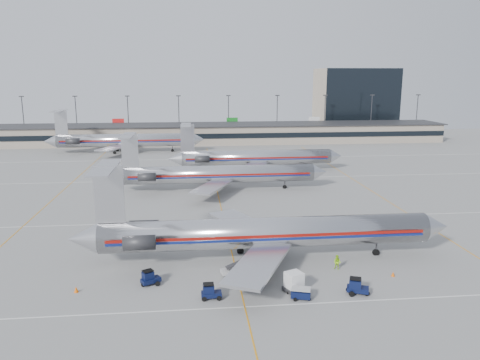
{
  "coord_description": "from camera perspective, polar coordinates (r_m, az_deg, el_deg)",
  "views": [
    {
      "loc": [
        -4.8,
        -59.2,
        21.76
      ],
      "look_at": [
        3.37,
        18.4,
        4.5
      ],
      "focal_mm": 35.0,
      "sensor_mm": 36.0,
      "label": 1
    }
  ],
  "objects": [
    {
      "name": "ramp_worker_near",
      "position": [
        52.99,
        3.2,
        -10.75
      ],
      "size": [
        0.73,
        0.57,
        1.76
      ],
      "primitive_type": "imported",
      "rotation": [
        0.0,
        0.0,
        0.26
      ],
      "color": "#B0CF13",
      "rests_on": "ground"
    },
    {
      "name": "jet_third_row",
      "position": [
        109.88,
        1.62,
        2.78
      ],
      "size": [
        41.3,
        25.41,
        11.29
      ],
      "color": "silver",
      "rests_on": "ground"
    },
    {
      "name": "tug_center",
      "position": [
        48.08,
        -3.66,
        -13.46
      ],
      "size": [
        2.05,
        1.09,
        1.65
      ],
      "rotation": [
        0.0,
        0.0,
        0.02
      ],
      "color": "black",
      "rests_on": "ground"
    },
    {
      "name": "cone_left",
      "position": [
        52.32,
        -19.35,
        -12.47
      ],
      "size": [
        0.6,
        0.6,
        0.64
      ],
      "primitive_type": "cone",
      "rotation": [
        0.0,
        0.0,
        -0.33
      ],
      "color": "#E95C07",
      "rests_on": "ground"
    },
    {
      "name": "uld_container",
      "position": [
        49.78,
        6.6,
        -12.21
      ],
      "size": [
        2.43,
        2.27,
        2.06
      ],
      "rotation": [
        0.0,
        0.0,
        0.41
      ],
      "color": "#2D2D30",
      "rests_on": "ground"
    },
    {
      "name": "jet_foreground",
      "position": [
        56.45,
        2.32,
        -6.4
      ],
      "size": [
        46.18,
        27.19,
        12.09
      ],
      "color": "silver",
      "rests_on": "ground"
    },
    {
      "name": "belt_loader",
      "position": [
        53.57,
        -0.51,
        -10.87
      ],
      "size": [
        3.91,
        1.75,
        2.01
      ],
      "rotation": [
        0.0,
        0.0,
        0.19
      ],
      "color": "#A6A6A6",
      "rests_on": "ground"
    },
    {
      "name": "terminal",
      "position": [
        158.35,
        -4.25,
        5.69
      ],
      "size": [
        162.0,
        17.0,
        6.25
      ],
      "color": "gray",
      "rests_on": "ground"
    },
    {
      "name": "tug_right",
      "position": [
        50.34,
        14.03,
        -12.52
      ],
      "size": [
        2.43,
        1.81,
        1.77
      ],
      "rotation": [
        0.0,
        0.0,
        -0.37
      ],
      "color": "black",
      "rests_on": "ground"
    },
    {
      "name": "apron_markings",
      "position": [
        72.7,
        -1.96,
        -4.94
      ],
      "size": [
        160.0,
        0.15,
        0.02
      ],
      "primitive_type": "cube",
      "color": "silver",
      "rests_on": "ground"
    },
    {
      "name": "jet_back_row",
      "position": [
        141.24,
        -14.13,
        4.73
      ],
      "size": [
        46.09,
        28.35,
        12.6
      ],
      "color": "silver",
      "rests_on": "ground"
    },
    {
      "name": "tug_left",
      "position": [
        51.88,
        -10.97,
        -11.66
      ],
      "size": [
        2.26,
        1.88,
        1.65
      ],
      "rotation": [
        0.0,
        0.0,
        0.51
      ],
      "color": "black",
      "rests_on": "ground"
    },
    {
      "name": "cone_right",
      "position": [
        55.79,
        18.15,
        -10.83
      ],
      "size": [
        0.45,
        0.45,
        0.55
      ],
      "primitive_type": "cone",
      "rotation": [
        0.0,
        0.0,
        0.13
      ],
      "color": "#E95C07",
      "rests_on": "ground"
    },
    {
      "name": "cart_inner",
      "position": [
        48.53,
        7.44,
        -13.52
      ],
      "size": [
        2.22,
        1.82,
        1.09
      ],
      "rotation": [
        0.0,
        0.0,
        -0.3
      ],
      "color": "black",
      "rests_on": "ground"
    },
    {
      "name": "distant_building",
      "position": [
        198.98,
        13.81,
        9.45
      ],
      "size": [
        30.0,
        20.0,
        25.0
      ],
      "primitive_type": "cube",
      "color": "tan",
      "rests_on": "ground"
    },
    {
      "name": "cart_outer",
      "position": [
        50.46,
        1.59,
        -12.32
      ],
      "size": [
        2.04,
        1.45,
        1.13
      ],
      "rotation": [
        0.0,
        0.0,
        0.05
      ],
      "color": "black",
      "rests_on": "ground"
    },
    {
      "name": "ground",
      "position": [
        63.26,
        -1.3,
        -7.65
      ],
      "size": [
        260.0,
        260.0,
        0.0
      ],
      "primitive_type": "plane",
      "color": "gray",
      "rests_on": "ground"
    },
    {
      "name": "ramp_worker_far",
      "position": [
        55.77,
        11.77,
        -9.81
      ],
      "size": [
        1.07,
        1.03,
        1.73
      ],
      "primitive_type": "imported",
      "rotation": [
        0.0,
        0.0,
        -0.67
      ],
      "color": "#96DD14",
      "rests_on": "ground"
    },
    {
      "name": "jet_second_row",
      "position": [
        91.11,
        -3.02,
        0.75
      ],
      "size": [
        43.07,
        25.36,
        11.27
      ],
      "color": "silver",
      "rests_on": "ground"
    },
    {
      "name": "light_mast_row",
      "position": [
        171.78,
        -4.43,
        8.04
      ],
      "size": [
        163.6,
        0.4,
        15.28
      ],
      "color": "#38383D",
      "rests_on": "ground"
    }
  ]
}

